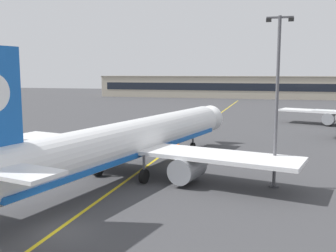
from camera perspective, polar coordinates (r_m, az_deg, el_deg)
name	(u,v)px	position (r m, az deg, el deg)	size (l,w,h in m)	color
ground_plane	(60,232)	(26.70, -15.35, -14.56)	(400.00, 400.00, 0.00)	#3D3D3F
taxiway_centreline	(174,146)	(53.74, 0.89, -2.96)	(0.30, 180.00, 0.01)	yellow
airliner_foreground	(131,141)	(38.47, -5.39, -2.21)	(32.26, 41.06, 11.65)	white
apron_lamp_post	(277,100)	(35.08, 15.44, 3.64)	(2.24, 0.90, 14.68)	#515156
safety_cone_by_nose_gear	(178,143)	(55.00, 1.45, -2.44)	(0.44, 0.44, 0.55)	orange
terminal_building	(255,87)	(157.35, 12.40, 5.51)	(123.46, 12.40, 8.44)	#B2A893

